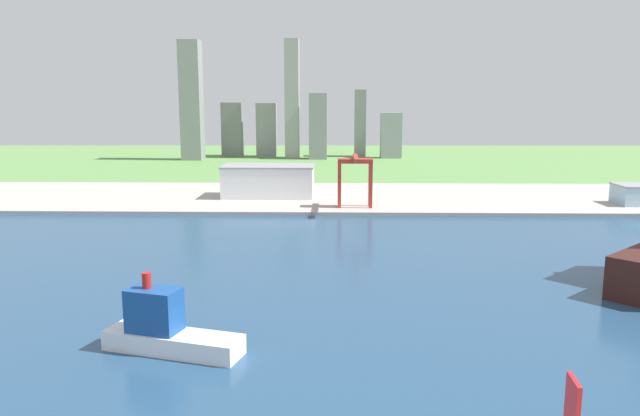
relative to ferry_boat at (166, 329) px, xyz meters
The scene contains 7 objects.
ground_plane 106.89m from the ferry_boat, 59.65° to the left, with size 2400.00×2400.00×0.00m, color #5D8B49.
water_bay 63.06m from the ferry_boat, 30.74° to the left, with size 840.00×360.00×0.15m, color navy.
industrial_pier 287.21m from the ferry_boat, 79.18° to the left, with size 840.00×140.00×2.50m, color #A9A39B.
ferry_boat is the anchor object (origin of this frame).
port_crane_red 239.60m from the ferry_boat, 74.86° to the left, with size 22.91×44.34×34.84m.
warehouse_main 276.30m from the ferry_boat, 89.91° to the left, with size 66.95×34.98×23.16m.
distant_skyline 615.51m from the ferry_boat, 92.53° to the left, with size 273.93×78.01×148.28m.
Camera 1 is at (-5.20, 42.01, 71.84)m, focal length 34.11 mm.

